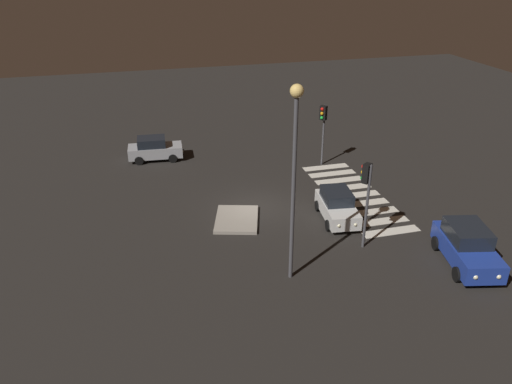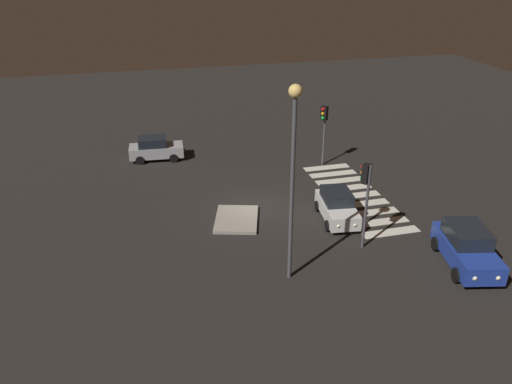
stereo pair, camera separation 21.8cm
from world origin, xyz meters
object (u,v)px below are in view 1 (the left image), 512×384
object	(u,v)px
traffic_light_south	(366,185)
street_lamp	(295,156)
car_blue	(467,246)
car_silver	(154,149)
traffic_island	(237,219)
traffic_light_east	(323,121)
car_white	(337,206)

from	to	relation	value
traffic_light_south	street_lamp	distance (m)	5.26
car_blue	car_silver	world-z (taller)	car_blue
traffic_light_south	car_blue	bearing A→B (deg)	-160.02
traffic_island	car_silver	distance (m)	11.05
traffic_island	traffic_light_east	distance (m)	10.35
car_blue	car_white	world-z (taller)	car_blue
traffic_island	traffic_light_south	world-z (taller)	traffic_light_south
street_lamp	car_white	bearing A→B (deg)	-42.56
car_blue	traffic_light_south	xyz separation A→B (m)	(2.74, 4.11, 2.46)
car_white	traffic_light_south	world-z (taller)	traffic_light_south
car_white	traffic_light_south	xyz separation A→B (m)	(-2.98, -0.04, 2.58)
traffic_light_south	street_lamp	xyz separation A→B (m)	(-1.65, 4.29, 2.56)
car_silver	street_lamp	world-z (taller)	street_lamp
car_blue	car_silver	distance (m)	21.80
car_white	car_silver	world-z (taller)	car_silver
traffic_light_east	street_lamp	size ratio (longest dim) A/B	0.48
car_blue	car_white	size ratio (longest dim) A/B	1.17
car_white	traffic_light_south	bearing A→B (deg)	8.04
car_silver	street_lamp	xyz separation A→B (m)	(-16.27, -4.79, 5.14)
traffic_island	car_silver	bearing A→B (deg)	19.06
car_silver	street_lamp	distance (m)	17.72
traffic_island	traffic_light_south	size ratio (longest dim) A/B	0.81
car_white	traffic_island	bearing A→B (deg)	-95.31
car_white	street_lamp	size ratio (longest dim) A/B	0.44
car_white	traffic_light_east	bearing A→B (deg)	172.01
car_blue	traffic_light_east	world-z (taller)	traffic_light_east
car_silver	street_lamp	size ratio (longest dim) A/B	0.44
car_blue	traffic_light_south	bearing A→B (deg)	-110.72
traffic_light_south	car_white	bearing A→B (deg)	-35.54
traffic_light_south	street_lamp	world-z (taller)	street_lamp
car_white	traffic_light_east	distance (m)	8.25
car_silver	traffic_light_east	xyz separation A→B (m)	(-4.03, -11.11, 2.41)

